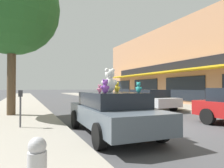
# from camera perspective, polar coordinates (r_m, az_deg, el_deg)

# --- Properties ---
(ground_plane) EXTENTS (260.00, 260.00, 0.00)m
(ground_plane) POSITION_cam_1_polar(r_m,az_deg,el_deg) (8.17, 15.45, -11.52)
(ground_plane) COLOR #424244
(sidewalk_near) EXTENTS (3.53, 90.00, 0.13)m
(sidewalk_near) POSITION_cam_1_polar(r_m,az_deg,el_deg) (6.38, -27.23, -13.84)
(sidewalk_near) COLOR gray
(sidewalk_near) RESTS_ON ground_plane
(plush_art_car) EXTENTS (2.09, 4.53, 1.34)m
(plush_art_car) POSITION_cam_1_polar(r_m,az_deg,el_deg) (6.48, -0.08, -7.83)
(plush_art_car) COLOR #4C5660
(plush_art_car) RESTS_ON ground_plane
(teddy_bear_giant) EXTENTS (0.58, 0.37, 0.78)m
(teddy_bear_giant) POSITION_cam_1_polar(r_m,az_deg,el_deg) (6.48, -0.65, 0.92)
(teddy_bear_giant) COLOR white
(teddy_bear_giant) RESTS_ON plush_art_car
(teddy_bear_brown) EXTENTS (0.24, 0.26, 0.37)m
(teddy_bear_brown) POSITION_cam_1_polar(r_m,az_deg,el_deg) (7.55, -2.16, -0.87)
(teddy_bear_brown) COLOR olive
(teddy_bear_brown) RESTS_ON plush_art_car
(teddy_bear_yellow) EXTENTS (0.27, 0.17, 0.36)m
(teddy_bear_yellow) POSITION_cam_1_polar(r_m,az_deg,el_deg) (6.75, 1.40, -0.90)
(teddy_bear_yellow) COLOR yellow
(teddy_bear_yellow) RESTS_ON plush_art_car
(teddy_bear_pink) EXTENTS (0.19, 0.12, 0.25)m
(teddy_bear_pink) POSITION_cam_1_polar(r_m,az_deg,el_deg) (6.05, -3.54, -1.36)
(teddy_bear_pink) COLOR pink
(teddy_bear_pink) RESTS_ON plush_art_car
(teddy_bear_teal) EXTENTS (0.18, 0.25, 0.33)m
(teddy_bear_teal) POSITION_cam_1_polar(r_m,az_deg,el_deg) (6.21, 7.60, -0.98)
(teddy_bear_teal) COLOR teal
(teddy_bear_teal) RESTS_ON plush_art_car
(teddy_bear_cream) EXTENTS (0.20, 0.13, 0.26)m
(teddy_bear_cream) POSITION_cam_1_polar(r_m,az_deg,el_deg) (7.10, -1.32, -1.26)
(teddy_bear_cream) COLOR beige
(teddy_bear_cream) RESTS_ON plush_art_car
(teddy_bear_purple) EXTENTS (0.29, 0.19, 0.39)m
(teddy_bear_purple) POSITION_cam_1_polar(r_m,az_deg,el_deg) (5.44, -1.96, -0.71)
(teddy_bear_purple) COLOR purple
(teddy_bear_purple) RESTS_ON plush_art_car
(parked_car_far_center) EXTENTS (1.92, 4.37, 1.35)m
(parked_car_far_center) POSITION_cam_1_polar(r_m,az_deg,el_deg) (13.60, 10.51, -4.20)
(parked_car_far_center) COLOR #B7B7BC
(parked_car_far_center) RESTS_ON ground_plane
(street_tree) EXTENTS (4.72, 4.72, 7.75)m
(street_tree) POSITION_cam_1_polar(r_m,az_deg,el_deg) (11.88, -26.66, 18.79)
(street_tree) COLOR brown
(street_tree) RESTS_ON sidewalk_near
(parking_meter) EXTENTS (0.14, 0.10, 1.27)m
(parking_meter) POSITION_cam_1_polar(r_m,az_deg,el_deg) (7.56, -24.70, -5.12)
(parking_meter) COLOR #4C4C51
(parking_meter) RESTS_ON sidewalk_near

